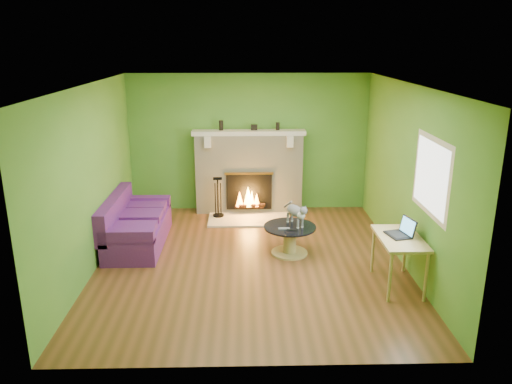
% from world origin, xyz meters
% --- Properties ---
extents(floor, '(5.00, 5.00, 0.00)m').
position_xyz_m(floor, '(0.00, 0.00, 0.00)').
color(floor, brown).
rests_on(floor, ground).
extents(ceiling, '(5.00, 5.00, 0.00)m').
position_xyz_m(ceiling, '(0.00, 0.00, 2.60)').
color(ceiling, white).
rests_on(ceiling, wall_back).
extents(wall_back, '(5.00, 0.00, 5.00)m').
position_xyz_m(wall_back, '(0.00, 2.50, 1.30)').
color(wall_back, '#47882C').
rests_on(wall_back, floor).
extents(wall_front, '(5.00, 0.00, 5.00)m').
position_xyz_m(wall_front, '(0.00, -2.50, 1.30)').
color(wall_front, '#47882C').
rests_on(wall_front, floor).
extents(wall_left, '(0.00, 5.00, 5.00)m').
position_xyz_m(wall_left, '(-2.25, 0.00, 1.30)').
color(wall_left, '#47882C').
rests_on(wall_left, floor).
extents(wall_right, '(0.00, 5.00, 5.00)m').
position_xyz_m(wall_right, '(2.25, 0.00, 1.30)').
color(wall_right, '#47882C').
rests_on(wall_right, floor).
extents(window_frame, '(0.00, 1.20, 1.20)m').
position_xyz_m(window_frame, '(2.24, -0.90, 1.55)').
color(window_frame, silver).
rests_on(window_frame, wall_right).
extents(window_pane, '(0.00, 1.06, 1.06)m').
position_xyz_m(window_pane, '(2.23, -0.90, 1.55)').
color(window_pane, white).
rests_on(window_pane, wall_right).
extents(fireplace, '(2.10, 0.46, 1.58)m').
position_xyz_m(fireplace, '(0.00, 2.32, 0.77)').
color(fireplace, beige).
rests_on(fireplace, floor).
extents(hearth, '(1.50, 0.75, 0.03)m').
position_xyz_m(hearth, '(0.00, 1.80, 0.01)').
color(hearth, beige).
rests_on(hearth, floor).
extents(mantel, '(2.10, 0.28, 0.08)m').
position_xyz_m(mantel, '(0.00, 2.30, 1.54)').
color(mantel, silver).
rests_on(mantel, fireplace).
extents(sofa, '(0.85, 1.78, 0.80)m').
position_xyz_m(sofa, '(-1.86, 0.72, 0.31)').
color(sofa, '#551B69').
rests_on(sofa, floor).
extents(coffee_table, '(0.80, 0.80, 0.45)m').
position_xyz_m(coffee_table, '(0.60, 0.28, 0.26)').
color(coffee_table, tan).
rests_on(coffee_table, floor).
extents(desk, '(0.55, 0.95, 0.70)m').
position_xyz_m(desk, '(1.95, -0.81, 0.62)').
color(desk, tan).
rests_on(desk, floor).
extents(cat, '(0.46, 0.64, 0.38)m').
position_xyz_m(cat, '(0.68, 0.33, 0.64)').
color(cat, slate).
rests_on(cat, coffee_table).
extents(remote_silver, '(0.17, 0.05, 0.02)m').
position_xyz_m(remote_silver, '(0.50, 0.16, 0.46)').
color(remote_silver, gray).
rests_on(remote_silver, coffee_table).
extents(remote_black, '(0.17, 0.08, 0.02)m').
position_xyz_m(remote_black, '(0.62, 0.10, 0.46)').
color(remote_black, black).
rests_on(remote_black, coffee_table).
extents(laptop, '(0.36, 0.39, 0.25)m').
position_xyz_m(laptop, '(1.93, -0.76, 0.83)').
color(laptop, black).
rests_on(laptop, desk).
extents(fire_tools, '(0.20, 0.20, 0.76)m').
position_xyz_m(fire_tools, '(-0.58, 1.95, 0.41)').
color(fire_tools, black).
rests_on(fire_tools, hearth).
extents(mantel_vase_left, '(0.08, 0.08, 0.18)m').
position_xyz_m(mantel_vase_left, '(-0.51, 2.33, 1.67)').
color(mantel_vase_left, black).
rests_on(mantel_vase_left, mantel).
extents(mantel_vase_right, '(0.07, 0.07, 0.14)m').
position_xyz_m(mantel_vase_right, '(0.54, 2.33, 1.65)').
color(mantel_vase_right, black).
rests_on(mantel_vase_right, mantel).
extents(mantel_box, '(0.12, 0.08, 0.10)m').
position_xyz_m(mantel_box, '(0.10, 2.33, 1.63)').
color(mantel_box, black).
rests_on(mantel_box, mantel).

